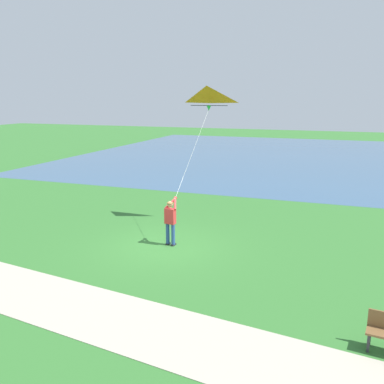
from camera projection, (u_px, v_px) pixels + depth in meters
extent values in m
plane|color=#33702D|center=(164.00, 246.00, 15.93)|extent=(120.00, 120.00, 0.00)
cube|color=#385B7F|center=(317.00, 158.00, 39.21)|extent=(36.00, 44.00, 0.01)
cube|color=#B7AD99|center=(150.00, 329.00, 10.23)|extent=(6.62, 32.04, 0.02)
cube|color=#232328|center=(168.00, 244.00, 16.10)|extent=(0.25, 0.14, 0.06)
cylinder|color=#2D4C8E|center=(168.00, 233.00, 15.99)|extent=(0.14, 0.14, 0.82)
cube|color=#232328|center=(173.00, 245.00, 15.99)|extent=(0.25, 0.14, 0.06)
cylinder|color=#2D4C8E|center=(173.00, 234.00, 15.88)|extent=(0.14, 0.14, 0.82)
cube|color=red|center=(170.00, 216.00, 15.78)|extent=(0.27, 0.42, 0.60)
sphere|color=tan|center=(170.00, 204.00, 15.67)|extent=(0.22, 0.22, 0.22)
ellipsoid|color=olive|center=(170.00, 203.00, 15.65)|extent=(0.25, 0.25, 0.13)
cylinder|color=red|center=(171.00, 203.00, 15.91)|extent=(0.50, 0.40, 0.43)
cylinder|color=red|center=(175.00, 203.00, 15.83)|extent=(0.55, 0.29, 0.43)
sphere|color=tan|center=(175.00, 199.00, 15.98)|extent=(0.10, 0.10, 0.10)
pyramid|color=orange|center=(206.00, 97.00, 17.44)|extent=(0.71, 1.75, 0.74)
cone|color=green|center=(209.00, 108.00, 17.84)|extent=(0.20, 0.20, 0.22)
cylinder|color=black|center=(209.00, 106.00, 17.81)|extent=(0.05, 1.65, 0.02)
cylinder|color=silver|center=(193.00, 152.00, 16.91)|extent=(2.99, 0.40, 3.30)
cube|color=#2D2D33|center=(368.00, 343.00, 9.26)|extent=(0.07, 0.07, 0.45)
cube|color=#2D2D33|center=(370.00, 336.00, 9.54)|extent=(0.07, 0.07, 0.45)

